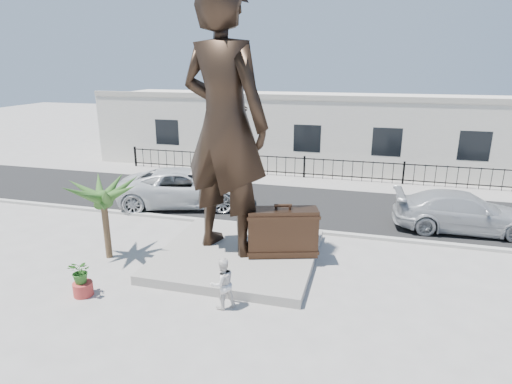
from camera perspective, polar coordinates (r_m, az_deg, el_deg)
ground at (r=13.54m, az=-2.25°, el=-11.78°), size 100.00×100.00×0.00m
street at (r=20.70m, az=4.33°, el=-1.40°), size 40.00×7.00×0.01m
curb at (r=17.45m, az=2.15°, el=-4.73°), size 40.00×0.25×0.12m
far_sidewalk at (r=24.47m, az=6.11°, el=1.46°), size 40.00×2.50×0.02m
plinth at (r=14.88m, az=-2.39°, el=-8.34°), size 5.20×5.20×0.30m
fence at (r=25.09m, az=6.45°, el=3.23°), size 22.00×0.10×1.20m
building at (r=28.87m, az=7.86°, el=8.22°), size 28.00×7.00×4.40m
statue at (r=13.91m, az=-4.23°, el=8.98°), size 3.58×2.86×8.57m
suitcase at (r=14.24m, az=3.56°, el=-5.35°), size 2.40×1.37×1.61m
tourist at (r=11.91m, az=-4.49°, el=-12.07°), size 0.90×0.89×1.47m
car_white at (r=20.32m, az=-9.38°, el=0.62°), size 6.75×4.55×1.72m
car_silver at (r=18.92m, az=25.90°, el=-2.41°), size 5.44×2.44×1.55m
worker at (r=25.73m, az=-4.82°, el=4.09°), size 1.16×1.00×1.56m
palm_tree at (r=15.89m, az=-18.94°, el=-8.19°), size 1.80×1.80×3.20m
planter at (r=13.66m, az=-22.05°, el=-11.89°), size 0.56×0.56×0.40m
shrub at (r=13.41m, az=-22.32°, el=-9.80°), size 0.72×0.64×0.71m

